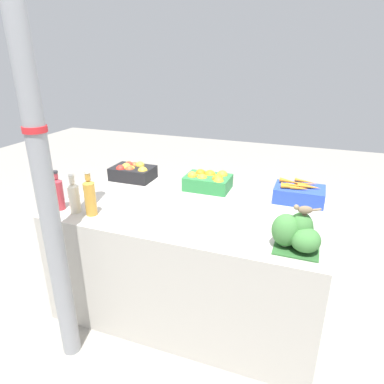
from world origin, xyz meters
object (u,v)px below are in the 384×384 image
object	(u,v)px
carrot_crate	(299,193)
juice_bottle_amber	(90,196)
juice_bottle_ruby	(58,193)
apple_crate	(132,172)
orange_crate	(209,181)
broccoli_pile	(297,233)
juice_bottle_cloudy	(74,197)
support_pole	(38,148)
sparrow_bird	(304,210)

from	to	relation	value
carrot_crate	juice_bottle_amber	bearing A→B (deg)	-150.75
carrot_crate	juice_bottle_ruby	xyz separation A→B (m)	(-1.40, -0.65, 0.05)
apple_crate	juice_bottle_amber	bearing A→B (deg)	-82.55
orange_crate	juice_bottle_ruby	world-z (taller)	juice_bottle_ruby
carrot_crate	broccoli_pile	size ratio (longest dim) A/B	1.32
carrot_crate	juice_bottle_ruby	world-z (taller)	juice_bottle_ruby
juice_bottle_cloudy	apple_crate	bearing A→B (deg)	87.10
broccoli_pile	juice_bottle_amber	world-z (taller)	juice_bottle_amber
support_pole	orange_crate	world-z (taller)	support_pole
broccoli_pile	juice_bottle_amber	size ratio (longest dim) A/B	0.86
orange_crate	juice_bottle_ruby	distance (m)	1.01
carrot_crate	broccoli_pile	distance (m)	0.63
apple_crate	juice_bottle_amber	distance (m)	0.66
support_pole	sparrow_bird	distance (m)	1.30
juice_bottle_ruby	sparrow_bird	size ratio (longest dim) A/B	1.88
juice_bottle_ruby	carrot_crate	bearing A→B (deg)	24.96
apple_crate	sparrow_bird	distance (m)	1.45
juice_bottle_ruby	sparrow_bird	bearing A→B (deg)	1.06
support_pole	juice_bottle_amber	bearing A→B (deg)	88.96
orange_crate	juice_bottle_cloudy	xyz separation A→B (m)	(-0.65, -0.65, 0.04)
juice_bottle_ruby	juice_bottle_amber	xyz separation A→B (m)	(0.24, 0.00, 0.01)
orange_crate	juice_bottle_cloudy	world-z (taller)	juice_bottle_cloudy
juice_bottle_cloudy	juice_bottle_amber	distance (m)	0.12
carrot_crate	sparrow_bird	xyz separation A→B (m)	(0.05, -0.63, 0.16)
support_pole	sparrow_bird	size ratio (longest dim) A/B	18.73
juice_bottle_ruby	juice_bottle_amber	size ratio (longest dim) A/B	0.90
apple_crate	juice_bottle_ruby	bearing A→B (deg)	-103.21
juice_bottle_ruby	sparrow_bird	world-z (taller)	juice_bottle_ruby
support_pole	carrot_crate	distance (m)	1.59
apple_crate	sparrow_bird	xyz separation A→B (m)	(1.30, -0.62, 0.15)
carrot_crate	apple_crate	bearing A→B (deg)	-179.85
sparrow_bird	juice_bottle_ruby	bearing A→B (deg)	-12.19
support_pole	carrot_crate	world-z (taller)	support_pole
apple_crate	carrot_crate	bearing A→B (deg)	0.15
juice_bottle_cloudy	juice_bottle_amber	bearing A→B (deg)	-0.00
broccoli_pile	juice_bottle_ruby	world-z (taller)	juice_bottle_ruby
orange_crate	broccoli_pile	bearing A→B (deg)	-43.50
juice_bottle_ruby	juice_bottle_amber	bearing A→B (deg)	0.00
broccoli_pile	sparrow_bird	world-z (taller)	sparrow_bird
apple_crate	sparrow_bird	size ratio (longest dim) A/B	2.37
support_pole	broccoli_pile	world-z (taller)	support_pole
broccoli_pile	sparrow_bird	distance (m)	0.13
orange_crate	broccoli_pile	world-z (taller)	broccoli_pile
juice_bottle_ruby	orange_crate	bearing A→B (deg)	40.20
carrot_crate	juice_bottle_amber	xyz separation A→B (m)	(-1.17, -0.65, 0.06)
apple_crate	juice_bottle_cloudy	bearing A→B (deg)	-92.90
apple_crate	carrot_crate	xyz separation A→B (m)	(1.25, 0.00, -0.01)
orange_crate	sparrow_bird	bearing A→B (deg)	-42.70
support_pole	orange_crate	bearing A→B (deg)	61.10
orange_crate	broccoli_pile	xyz separation A→B (m)	(0.66, -0.63, 0.03)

